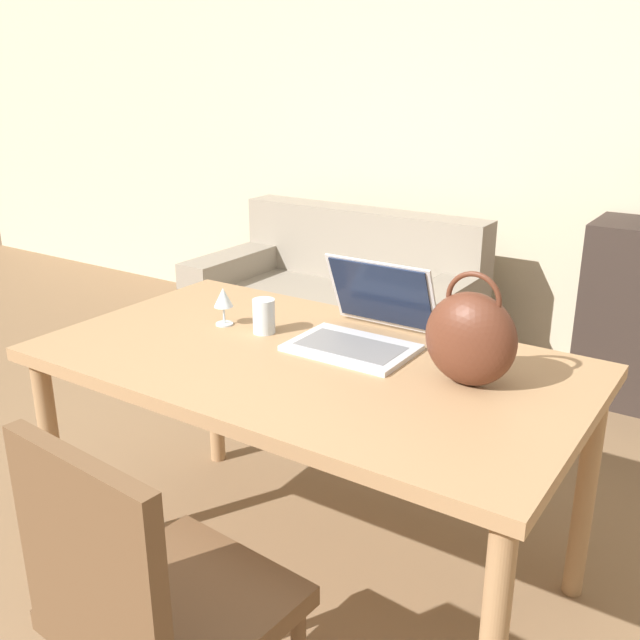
# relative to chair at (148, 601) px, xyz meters

# --- Properties ---
(wall_back) EXTENTS (10.00, 0.06, 2.70)m
(wall_back) POSITION_rel_chair_xyz_m (-0.13, 3.01, 0.85)
(wall_back) COLOR beige
(wall_back) RESTS_ON ground_plane
(dining_table) EXTENTS (1.58, 0.89, 0.76)m
(dining_table) POSITION_rel_chair_xyz_m (-0.12, 0.77, 0.18)
(dining_table) COLOR #A87F56
(dining_table) RESTS_ON ground_plane
(chair) EXTENTS (0.47, 0.47, 0.90)m
(chair) POSITION_rel_chair_xyz_m (0.00, 0.00, 0.00)
(chair) COLOR brown
(chair) RESTS_ON ground_plane
(couch) EXTENTS (1.47, 0.84, 0.82)m
(couch) POSITION_rel_chair_xyz_m (-1.01, 2.33, -0.22)
(couch) COLOR gray
(couch) RESTS_ON ground_plane
(laptop) EXTENTS (0.36, 0.36, 0.24)m
(laptop) POSITION_rel_chair_xyz_m (-0.05, 0.97, 0.32)
(laptop) COLOR silver
(laptop) RESTS_ON dining_table
(drinking_glass) EXTENTS (0.07, 0.07, 0.11)m
(drinking_glass) POSITION_rel_chair_xyz_m (-0.36, 0.86, 0.31)
(drinking_glass) COLOR silver
(drinking_glass) RESTS_ON dining_table
(wine_glass) EXTENTS (0.06, 0.06, 0.13)m
(wine_glass) POSITION_rel_chair_xyz_m (-0.51, 0.85, 0.34)
(wine_glass) COLOR silver
(wine_glass) RESTS_ON dining_table
(handbag) EXTENTS (0.25, 0.15, 0.31)m
(handbag) POSITION_rel_chair_xyz_m (0.33, 0.85, 0.39)
(handbag) COLOR #592D1E
(handbag) RESTS_ON dining_table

